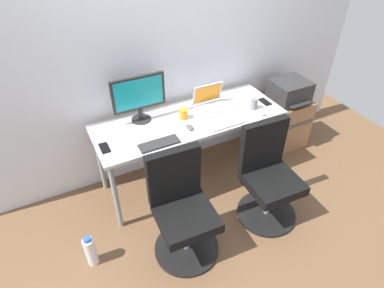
{
  "coord_description": "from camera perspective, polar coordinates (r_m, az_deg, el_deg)",
  "views": [
    {
      "loc": [
        -1.12,
        -2.25,
        2.39
      ],
      "look_at": [
        0.0,
        -0.05,
        0.49
      ],
      "focal_mm": 30.44,
      "sensor_mm": 36.0,
      "label": 1
    }
  ],
  "objects": [
    {
      "name": "desk",
      "position": [
        3.03,
        -0.43,
        3.43
      ],
      "size": [
        1.76,
        0.64,
        0.75
      ],
      "color": "silver",
      "rests_on": "ground"
    },
    {
      "name": "printer",
      "position": [
        3.71,
        16.7,
        8.82
      ],
      "size": [
        0.38,
        0.4,
        0.24
      ],
      "color": "#2D2D2D",
      "rests_on": "side_cabinet"
    },
    {
      "name": "mouse_by_laptop",
      "position": [
        2.85,
        -0.41,
        2.94
      ],
      "size": [
        0.06,
        0.1,
        0.03
      ],
      "primitive_type": "ellipsoid",
      "color": "#515156",
      "rests_on": "desk"
    },
    {
      "name": "phone_near_laptop",
      "position": [
        2.73,
        -15.09,
        -0.67
      ],
      "size": [
        0.07,
        0.14,
        0.01
      ],
      "primitive_type": "cube",
      "color": "black",
      "rests_on": "desk"
    },
    {
      "name": "water_bottle_on_floor",
      "position": [
        2.83,
        -17.32,
        -17.44
      ],
      "size": [
        0.09,
        0.09,
        0.31
      ],
      "color": "white",
      "rests_on": "ground"
    },
    {
      "name": "side_cabinet",
      "position": [
        3.91,
        15.64,
        3.61
      ],
      "size": [
        0.5,
        0.42,
        0.58
      ],
      "color": "#996B47",
      "rests_on": "ground"
    },
    {
      "name": "mouse_by_monitor",
      "position": [
        3.12,
        12.11,
        5.43
      ],
      "size": [
        0.06,
        0.1,
        0.03
      ],
      "primitive_type": "ellipsoid",
      "color": "#B7B7B7",
      "rests_on": "desk"
    },
    {
      "name": "coffee_mug",
      "position": [
        2.97,
        -1.55,
        5.28
      ],
      "size": [
        0.08,
        0.08,
        0.09
      ],
      "primitive_type": "cylinder",
      "color": "orange",
      "rests_on": "desk"
    },
    {
      "name": "phone_near_monitor",
      "position": [
        3.32,
        12.64,
        7.23
      ],
      "size": [
        0.07,
        0.14,
        0.01
      ],
      "primitive_type": "cube",
      "color": "black",
      "rests_on": "desk"
    },
    {
      "name": "pen_cup",
      "position": [
        3.17,
        10.81,
        6.94
      ],
      "size": [
        0.07,
        0.07,
        0.1
      ],
      "primitive_type": "cylinder",
      "color": "slate",
      "rests_on": "desk"
    },
    {
      "name": "office_chair_left",
      "position": [
        2.6,
        -1.74,
        -11.58
      ],
      "size": [
        0.54,
        0.54,
        0.94
      ],
      "color": "black",
      "rests_on": "ground"
    },
    {
      "name": "desktop_monitor",
      "position": [
        2.88,
        -9.32,
        8.35
      ],
      "size": [
        0.48,
        0.18,
        0.43
      ],
      "color": "#262626",
      "rests_on": "desk"
    },
    {
      "name": "office_chair_right",
      "position": [
        2.93,
        13.1,
        -5.71
      ],
      "size": [
        0.54,
        0.54,
        0.94
      ],
      "color": "black",
      "rests_on": "ground"
    },
    {
      "name": "open_laptop",
      "position": [
        3.13,
        3.43,
        7.23
      ],
      "size": [
        0.31,
        0.27,
        0.22
      ],
      "color": "silver",
      "rests_on": "desk"
    },
    {
      "name": "keyboard_by_monitor",
      "position": [
        2.68,
        -5.78,
        0.05
      ],
      "size": [
        0.34,
        0.12,
        0.02
      ],
      "primitive_type": "cube",
      "color": "#2D2D2D",
      "rests_on": "desk"
    },
    {
      "name": "back_wall",
      "position": [
        3.07,
        -3.97,
        16.77
      ],
      "size": [
        4.4,
        0.04,
        2.6
      ],
      "primitive_type": "cube",
      "color": "silver",
      "rests_on": "ground"
    },
    {
      "name": "keyboard_by_laptop",
      "position": [
        2.92,
        6.03,
        3.57
      ],
      "size": [
        0.34,
        0.12,
        0.02
      ],
      "primitive_type": "cube",
      "color": "silver",
      "rests_on": "desk"
    },
    {
      "name": "ground_plane",
      "position": [
        3.47,
        -0.38,
        -5.97
      ],
      "size": [
        5.28,
        5.28,
        0.0
      ],
      "primitive_type": "plane",
      "color": "brown"
    }
  ]
}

